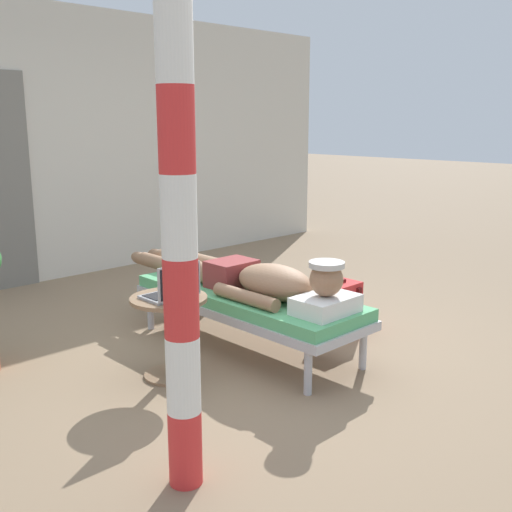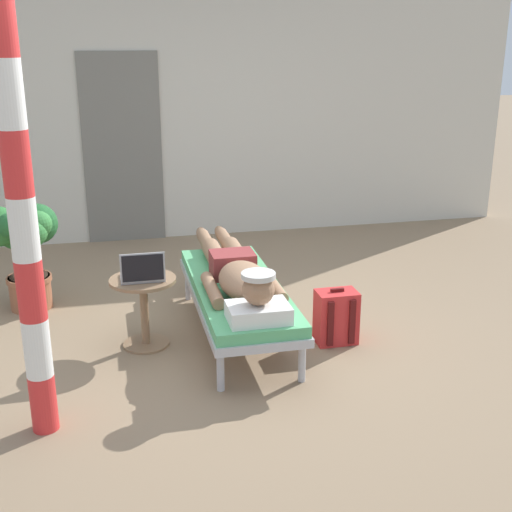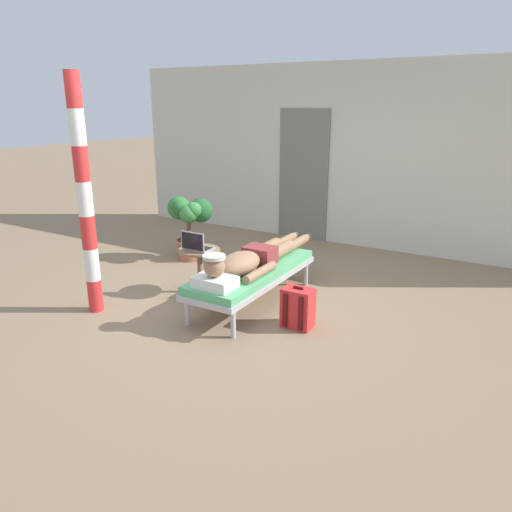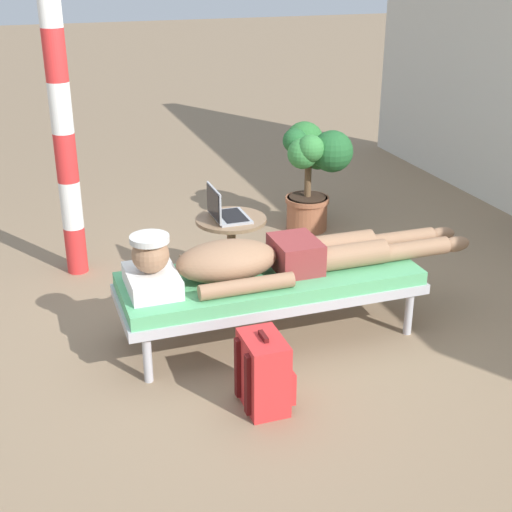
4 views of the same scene
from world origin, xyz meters
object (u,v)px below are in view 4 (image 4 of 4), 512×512
at_px(lounge_chair, 270,284).
at_px(porch_post, 61,108).
at_px(side_table, 231,241).
at_px(backpack, 264,373).
at_px(potted_plant, 313,163).
at_px(person_reclining, 264,258).
at_px(laptop, 224,211).

bearing_deg(lounge_chair, porch_post, -142.77).
distance_m(lounge_chair, side_table, 0.69).
xyz_separation_m(backpack, potted_plant, (-2.29, 1.24, 0.37)).
xyz_separation_m(side_table, porch_post, (-0.64, -0.99, 0.85)).
height_order(lounge_chair, potted_plant, potted_plant).
relative_size(lounge_chair, person_reclining, 0.84).
height_order(lounge_chair, laptop, laptop).
bearing_deg(potted_plant, person_reclining, -31.93).
relative_size(laptop, backpack, 0.73).
distance_m(person_reclining, backpack, 0.80).
relative_size(backpack, porch_post, 0.18).
bearing_deg(porch_post, lounge_chair, 37.23).
bearing_deg(potted_plant, laptop, -48.87).
bearing_deg(potted_plant, porch_post, -82.48).
xyz_separation_m(laptop, potted_plant, (-0.91, 1.04, -0.02)).
height_order(lounge_chair, backpack, backpack).
bearing_deg(laptop, potted_plant, 131.13).
height_order(side_table, potted_plant, potted_plant).
bearing_deg(side_table, person_reclining, -0.92).
relative_size(person_reclining, backpack, 5.12).
bearing_deg(side_table, laptop, -90.00).
bearing_deg(person_reclining, backpack, -19.55).
relative_size(person_reclining, laptop, 7.00).
relative_size(side_table, potted_plant, 0.60).
bearing_deg(backpack, lounge_chair, 157.69).
distance_m(lounge_chair, laptop, 0.74).
bearing_deg(side_table, backpack, -10.48).
bearing_deg(backpack, potted_plant, 151.52).
xyz_separation_m(person_reclining, potted_plant, (-1.60, 1.00, 0.05)).
distance_m(laptop, backpack, 1.45).
bearing_deg(laptop, side_table, 90.00).
xyz_separation_m(person_reclining, porch_post, (-1.34, -0.98, 0.69)).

